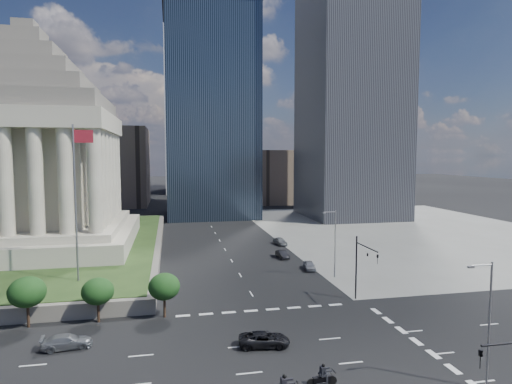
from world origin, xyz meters
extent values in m
plane|color=black|center=(0.00, 100.00, 0.00)|extent=(500.00, 500.00, 0.00)
cube|color=slate|center=(46.00, 60.00, 0.01)|extent=(68.00, 90.00, 0.03)
cylinder|color=slate|center=(-22.00, 24.00, 11.90)|extent=(0.24, 0.24, 20.00)
cube|color=maroon|center=(-20.80, 24.00, 20.40)|extent=(2.40, 0.05, 1.60)
cube|color=black|center=(2.00, 95.00, 30.00)|extent=(26.00, 26.00, 60.00)
cube|color=black|center=(42.00, 85.00, 50.00)|extent=(26.00, 28.00, 100.00)
cube|color=brown|center=(32.00, 130.00, 10.00)|extent=(20.00, 30.00, 20.00)
cube|color=brown|center=(-30.00, 130.00, 14.00)|extent=(24.00, 30.00, 28.00)
cube|color=black|center=(7.00, -13.00, 6.40)|extent=(0.30, 0.30, 1.10)
cylinder|color=black|center=(12.50, 15.50, 4.00)|extent=(0.18, 0.18, 8.00)
cylinder|color=black|center=(12.50, 12.75, 7.20)|extent=(0.14, 5.50, 0.14)
cube|color=black|center=(12.50, 10.00, 6.40)|extent=(0.30, 0.30, 1.10)
cylinder|color=slate|center=(13.50, -6.00, 5.00)|extent=(0.16, 0.16, 10.00)
cylinder|color=slate|center=(12.60, -6.00, 9.80)|extent=(1.80, 0.12, 0.12)
cube|color=slate|center=(11.70, -6.00, 9.70)|extent=(0.50, 0.22, 0.14)
cylinder|color=slate|center=(13.50, 25.00, 5.00)|extent=(0.16, 0.16, 10.00)
cylinder|color=slate|center=(12.60, 25.00, 9.80)|extent=(1.80, 0.12, 0.12)
cube|color=slate|center=(11.70, 25.00, 9.70)|extent=(0.50, 0.22, 0.14)
imported|color=black|center=(-1.69, 4.65, 0.67)|extent=(2.92, 5.12, 1.35)
imported|color=#5C5E64|center=(-19.87, 7.91, 0.66)|extent=(4.70, 2.31, 1.31)
imported|color=gray|center=(11.21, 29.76, 0.69)|extent=(2.27, 4.24, 1.37)
imported|color=black|center=(9.00, 38.10, 0.66)|extent=(4.12, 1.74, 1.32)
imported|color=slate|center=(11.50, 49.11, 0.73)|extent=(4.51, 2.31, 1.47)
camera|label=1|loc=(-10.19, -33.42, 17.96)|focal=30.00mm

